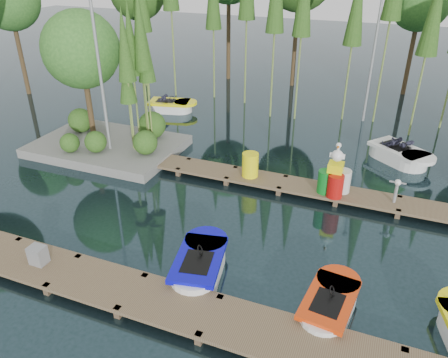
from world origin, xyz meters
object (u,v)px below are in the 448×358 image
at_px(drum_cluster, 335,179).
at_px(boat_red, 329,305).
at_px(island, 97,76).
at_px(utility_cabinet, 38,255).
at_px(yellow_barrel, 250,165).
at_px(boat_yellow_far, 171,106).
at_px(boat_blue, 200,265).

bearing_deg(drum_cluster, boat_red, -81.38).
relative_size(island, boat_red, 2.66).
relative_size(island, utility_cabinet, 12.76).
xyz_separation_m(utility_cabinet, yellow_barrel, (3.67, 7.00, 0.19)).
relative_size(boat_yellow_far, yellow_barrel, 3.21).
relative_size(boat_blue, utility_cabinet, 5.47).
height_order(island, drum_cluster, island).
distance_m(boat_yellow_far, utility_cabinet, 13.48).
bearing_deg(island, utility_cabinet, -66.57).
bearing_deg(drum_cluster, island, 174.72).
bearing_deg(boat_red, boat_blue, -176.46).
height_order(utility_cabinet, drum_cluster, drum_cluster).
bearing_deg(utility_cabinet, drum_cluster, 45.20).
xyz_separation_m(island, boat_yellow_far, (0.40, 5.35, -2.90)).
bearing_deg(boat_blue, island, 128.95).
xyz_separation_m(boat_yellow_far, utility_cabinet, (2.98, -13.14, 0.28)).
distance_m(island, boat_yellow_far, 6.10).
relative_size(boat_yellow_far, drum_cluster, 1.55).
bearing_deg(boat_blue, yellow_barrel, 83.02).
distance_m(boat_blue, yellow_barrel, 5.45).
bearing_deg(island, yellow_barrel, -6.40).
height_order(yellow_barrel, drum_cluster, drum_cluster).
distance_m(island, drum_cluster, 10.48).
relative_size(utility_cabinet, drum_cluster, 0.28).
relative_size(boat_red, yellow_barrel, 2.78).
distance_m(boat_blue, drum_cluster, 5.96).
bearing_deg(boat_yellow_far, drum_cluster, -26.30).
distance_m(boat_yellow_far, yellow_barrel, 9.07).
distance_m(boat_yellow_far, drum_cluster, 11.65).
xyz_separation_m(island, boat_blue, (7.45, -6.20, -2.92)).
height_order(island, boat_blue, island).
bearing_deg(drum_cluster, yellow_barrel, 177.25).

